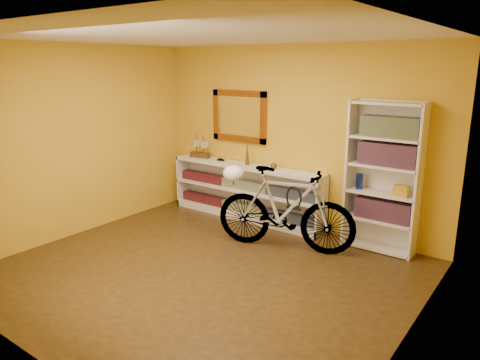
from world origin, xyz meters
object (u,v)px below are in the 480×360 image
Objects in this scene: console_unit at (246,192)px; bookcase at (383,178)px; bicycle at (285,209)px; helmet at (233,173)px.

console_unit is 2.14m from bookcase.
bookcase is at bearing -70.41° from bicycle.
bicycle is 0.81m from helmet.
bookcase is at bearing 28.82° from helmet.
bicycle is (-0.98, -0.71, -0.41)m from bookcase.
console_unit is 9.33× the size of helmet.
console_unit is 1.37× the size of bookcase.
helmet is at bearing -63.99° from console_unit.
console_unit is at bearing 41.78° from bicycle.
bookcase reaches higher than bicycle.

